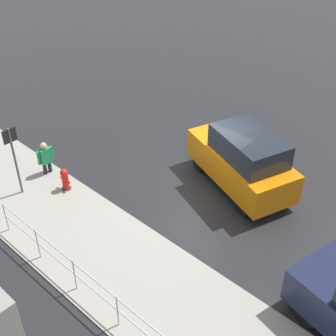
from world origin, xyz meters
name	(u,v)px	position (x,y,z in m)	size (l,w,h in m)	color
ground_plane	(196,183)	(0.00, 0.00, 0.00)	(60.00, 60.00, 0.00)	black
kerb_strip	(98,250)	(0.00, 4.20, 0.02)	(24.00, 3.20, 0.04)	gray
moving_hatchback	(243,160)	(-1.16, -0.87, 1.03)	(4.24, 2.91, 2.06)	orange
fire_hydrant	(65,180)	(2.84, 3.13, 0.40)	(0.42, 0.31, 0.80)	red
pedestrian	(45,157)	(4.02, 3.00, 0.68)	(0.28, 0.57, 1.22)	#1E8C4C
metal_railing	(95,287)	(-1.45, 5.44, 0.71)	(7.90, 0.04, 1.05)	#B7BABF
sign_post	(13,152)	(3.73, 4.20, 1.58)	(0.07, 0.44, 2.40)	#4C4C51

